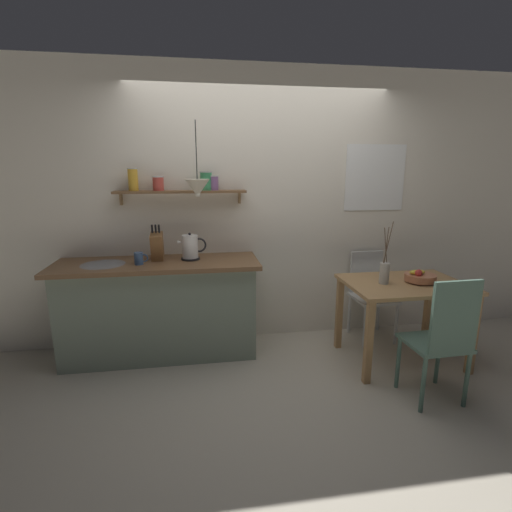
# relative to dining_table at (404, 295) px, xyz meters

# --- Properties ---
(ground_plane) EXTENTS (14.00, 14.00, 0.00)m
(ground_plane) POSITION_rel_dining_table_xyz_m (-1.19, 0.13, -0.63)
(ground_plane) COLOR #BCB29E
(back_wall) EXTENTS (6.80, 0.11, 2.70)m
(back_wall) POSITION_rel_dining_table_xyz_m (-0.98, 0.78, 0.72)
(back_wall) COLOR silver
(back_wall) RESTS_ON ground_plane
(kitchen_counter) EXTENTS (1.83, 0.63, 0.92)m
(kitchen_counter) POSITION_rel_dining_table_xyz_m (-2.19, 0.45, -0.17)
(kitchen_counter) COLOR gray
(kitchen_counter) RESTS_ON ground_plane
(wall_shelf) EXTENTS (1.21, 0.20, 0.34)m
(wall_shelf) POSITION_rel_dining_table_xyz_m (-1.97, 0.63, 0.94)
(wall_shelf) COLOR brown
(dining_table) EXTENTS (1.05, 0.75, 0.75)m
(dining_table) POSITION_rel_dining_table_xyz_m (0.00, 0.00, 0.00)
(dining_table) COLOR tan
(dining_table) RESTS_ON ground_plane
(dining_chair_near) EXTENTS (0.43, 0.40, 1.00)m
(dining_chair_near) POSITION_rel_dining_table_xyz_m (-0.07, -0.67, -0.09)
(dining_chair_near) COLOR #4C6B5B
(dining_chair_near) RESTS_ON ground_plane
(dining_chair_far) EXTENTS (0.42, 0.43, 0.89)m
(dining_chair_far) POSITION_rel_dining_table_xyz_m (-0.05, 0.55, -0.14)
(dining_chair_far) COLOR silver
(dining_chair_far) RESTS_ON ground_plane
(fruit_bowl) EXTENTS (0.27, 0.27, 0.13)m
(fruit_bowl) POSITION_rel_dining_table_xyz_m (0.13, -0.01, 0.16)
(fruit_bowl) COLOR #BC704C
(fruit_bowl) RESTS_ON dining_table
(twig_vase) EXTENTS (0.10, 0.09, 0.55)m
(twig_vase) POSITION_rel_dining_table_xyz_m (-0.21, 0.00, 0.22)
(twig_vase) COLOR #B7B2A8
(twig_vase) RESTS_ON dining_table
(electric_kettle) EXTENTS (0.26, 0.17, 0.25)m
(electric_kettle) POSITION_rel_dining_table_xyz_m (-1.89, 0.48, 0.39)
(electric_kettle) COLOR black
(electric_kettle) RESTS_ON kitchen_counter
(knife_block) EXTENTS (0.11, 0.19, 0.34)m
(knife_block) POSITION_rel_dining_table_xyz_m (-2.19, 0.49, 0.42)
(knife_block) COLOR brown
(knife_block) RESTS_ON kitchen_counter
(coffee_mug_by_sink) EXTENTS (0.12, 0.08, 0.11)m
(coffee_mug_by_sink) POSITION_rel_dining_table_xyz_m (-2.33, 0.36, 0.34)
(coffee_mug_by_sink) COLOR #3D5B89
(coffee_mug_by_sink) RESTS_ON kitchen_counter
(pendant_lamp) EXTENTS (0.21, 0.21, 0.63)m
(pendant_lamp) POSITION_rel_dining_table_xyz_m (-1.80, 0.35, 0.94)
(pendant_lamp) COLOR black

